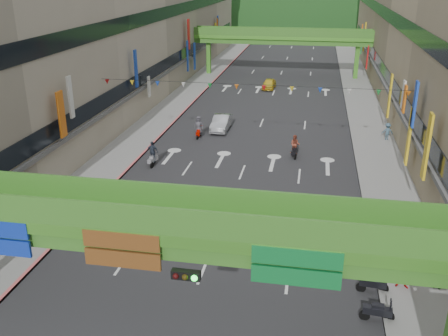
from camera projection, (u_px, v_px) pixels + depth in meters
road_slab at (271, 100)px, 61.57m from camera, size 18.00×140.00×0.02m
sidewalk_left at (184, 96)px, 63.39m from camera, size 4.00×140.00×0.15m
sidewalk_right at (362, 104)px, 59.70m from camera, size 4.00×140.00×0.15m
curb_left at (199, 96)px, 63.06m from camera, size 0.20×140.00×0.18m
curb_right at (346, 103)px, 60.01m from camera, size 0.20×140.00×0.18m
building_row_left at (120, 18)px, 61.25m from camera, size 12.80×95.00×19.00m
building_row_right at (445, 24)px, 54.90m from camera, size 12.80×95.00×19.00m
overpass_near at (188, 250)px, 18.71m from camera, size 28.00×12.27×7.10m
overpass_far at (282, 40)px, 73.28m from camera, size 28.00×2.20×7.10m
hill_left at (257, 19)px, 164.62m from camera, size 168.00×140.00×112.00m
hill_right at (376, 15)px, 176.19m from camera, size 208.00×176.00×128.00m
bunting_string at (250, 87)px, 41.09m from camera, size 26.00×0.36×0.47m
scooter_rider_near at (205, 213)px, 31.16m from camera, size 0.59×1.60×1.83m
scooter_rider_mid at (295, 146)px, 42.42m from camera, size 0.89×1.60×1.99m
scooter_rider_left at (152, 154)px, 40.59m from camera, size 1.08×1.60×2.11m
scooter_rider_far at (199, 127)px, 47.39m from camera, size 0.90×1.60×2.13m
parked_scooter_row at (369, 260)px, 26.71m from camera, size 1.60×9.35×1.08m
car_silver at (221, 123)px, 49.84m from camera, size 1.58×4.50×1.48m
car_yellow at (269, 84)px, 67.22m from camera, size 1.83×4.01×1.33m
pedestrian_red at (405, 276)px, 24.75m from camera, size 0.91×0.76×1.68m
pedestrian_dark at (438, 274)px, 24.80m from camera, size 1.13×0.68×1.79m
pedestrian_blue at (387, 133)px, 46.58m from camera, size 0.77×0.52×1.61m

